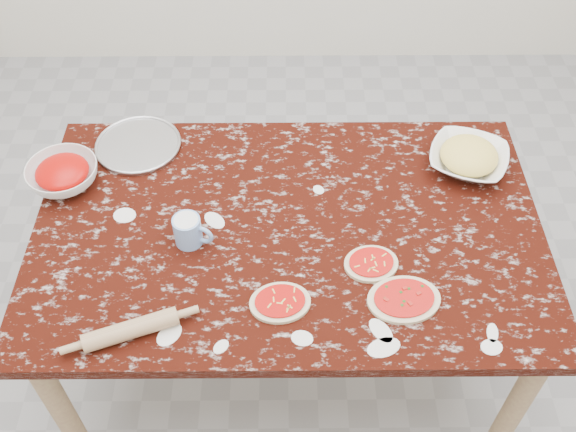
# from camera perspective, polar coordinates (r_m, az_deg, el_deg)

# --- Properties ---
(ground) EXTENTS (4.00, 4.00, 0.00)m
(ground) POSITION_cam_1_polar(r_m,az_deg,el_deg) (2.66, 0.00, -11.49)
(ground) COLOR gray
(worktable) EXTENTS (1.60, 1.00, 0.75)m
(worktable) POSITION_cam_1_polar(r_m,az_deg,el_deg) (2.11, 0.00, -2.39)
(worktable) COLOR black
(worktable) RESTS_ON ground
(pizza_tray) EXTENTS (0.34, 0.34, 0.01)m
(pizza_tray) POSITION_cam_1_polar(r_m,az_deg,el_deg) (2.36, -12.97, 6.03)
(pizza_tray) COLOR #B2B2B7
(pizza_tray) RESTS_ON worktable
(sauce_bowl) EXTENTS (0.28, 0.28, 0.07)m
(sauce_bowl) POSITION_cam_1_polar(r_m,az_deg,el_deg) (2.27, -19.07, 3.42)
(sauce_bowl) COLOR white
(sauce_bowl) RESTS_ON worktable
(cheese_bowl) EXTENTS (0.34, 0.34, 0.06)m
(cheese_bowl) POSITION_cam_1_polar(r_m,az_deg,el_deg) (2.29, 15.47, 4.79)
(cheese_bowl) COLOR white
(cheese_bowl) RESTS_ON worktable
(flour_mug) EXTENTS (0.12, 0.09, 0.10)m
(flour_mug) POSITION_cam_1_polar(r_m,az_deg,el_deg) (1.99, -8.67, -1.27)
(flour_mug) COLOR #7AA2DE
(flour_mug) RESTS_ON worktable
(pizza_left) EXTENTS (0.19, 0.16, 0.02)m
(pizza_left) POSITION_cam_1_polar(r_m,az_deg,el_deg) (1.86, -0.70, -7.57)
(pizza_left) COLOR beige
(pizza_left) RESTS_ON worktable
(pizza_mid) EXTENTS (0.18, 0.16, 0.02)m
(pizza_mid) POSITION_cam_1_polar(r_m,az_deg,el_deg) (1.96, 7.28, -4.15)
(pizza_mid) COLOR beige
(pizza_mid) RESTS_ON worktable
(pizza_right) EXTENTS (0.23, 0.19, 0.02)m
(pizza_right) POSITION_cam_1_polar(r_m,az_deg,el_deg) (1.90, 10.10, -7.19)
(pizza_right) COLOR beige
(pizza_right) RESTS_ON worktable
(rolling_pin) EXTENTS (0.26, 0.14, 0.05)m
(rolling_pin) POSITION_cam_1_polar(r_m,az_deg,el_deg) (1.84, -13.59, -9.63)
(rolling_pin) COLOR tan
(rolling_pin) RESTS_ON worktable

